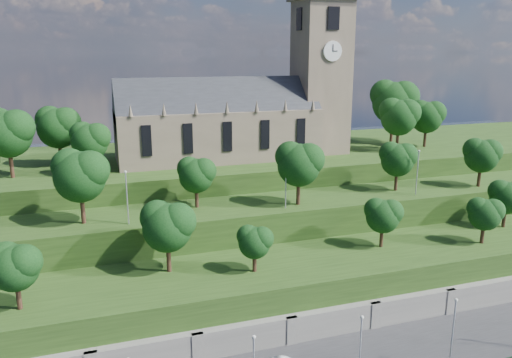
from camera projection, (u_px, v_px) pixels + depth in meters
name	position (u px, v px, depth m)	size (l,w,h in m)	color
retaining_wall	(331.00, 327.00, 54.73)	(160.00, 2.10, 5.00)	slate
embankment_lower	(309.00, 291.00, 59.91)	(160.00, 12.00, 8.00)	#223E14
embankment_upper	(277.00, 243.00, 69.55)	(160.00, 10.00, 12.00)	#223E14
hilltop	(235.00, 193.00, 88.51)	(160.00, 32.00, 15.00)	#223E14
church	(246.00, 111.00, 81.35)	(38.60, 12.35, 27.60)	brown
trees_lower	(300.00, 222.00, 57.81)	(66.61, 8.97, 8.17)	#311C13
trees_upper	(280.00, 164.00, 65.79)	(63.02, 8.11, 9.00)	#311C13
trees_hilltop	(280.00, 115.00, 82.92)	(75.32, 16.51, 11.88)	#311C13
lamp_posts_promenade	(360.00, 347.00, 44.47)	(60.36, 0.36, 7.39)	#B2B2B7
lamp_posts_upper	(286.00, 180.00, 64.36)	(40.36, 0.36, 6.53)	#B2B2B7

